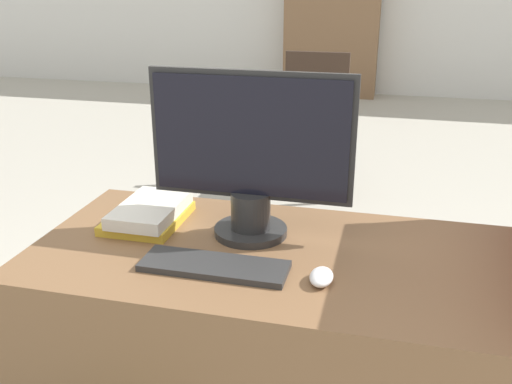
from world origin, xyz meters
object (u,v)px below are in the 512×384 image
(mouse, at_px, (321,277))
(far_chair, at_px, (313,116))
(monitor, at_px, (251,156))
(keyboard, at_px, (214,266))
(book_stack, at_px, (149,213))

(mouse, bearing_deg, far_chair, 98.89)
(monitor, bearing_deg, keyboard, -99.27)
(monitor, bearing_deg, far_chair, 94.65)
(mouse, height_order, far_chair, far_chair)
(mouse, xyz_separation_m, book_stack, (-0.51, 0.22, 0.01))
(monitor, relative_size, mouse, 6.30)
(mouse, bearing_deg, book_stack, 157.26)
(monitor, relative_size, book_stack, 2.05)
(keyboard, bearing_deg, monitor, 80.73)
(far_chair, bearing_deg, mouse, -77.74)
(monitor, height_order, far_chair, monitor)
(monitor, relative_size, keyboard, 1.51)
(mouse, relative_size, book_stack, 0.32)
(monitor, xyz_separation_m, keyboard, (-0.03, -0.21, -0.21))
(monitor, distance_m, mouse, 0.37)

